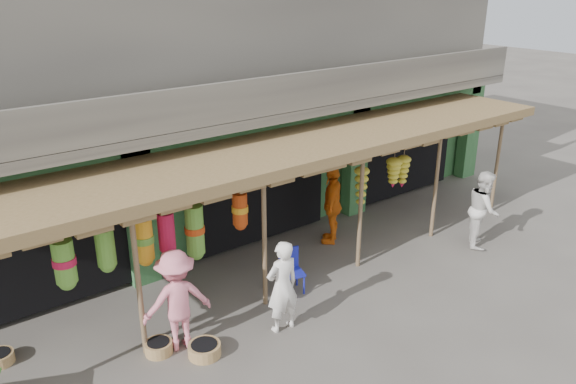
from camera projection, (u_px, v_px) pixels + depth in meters
ground at (317, 276)px, 11.98m from camera, size 80.00×80.00×0.00m
building at (197, 85)px, 14.36m from camera, size 16.40×6.80×7.00m
awning at (289, 153)px, 11.56m from camera, size 14.00×2.70×2.79m
blue_chair at (291, 268)px, 11.29m from camera, size 0.52×0.53×0.90m
basket_left at (0, 358)px, 9.26m from camera, size 0.50×0.50×0.19m
basket_mid at (204, 350)px, 9.45m from camera, size 0.56×0.56×0.22m
basket_right at (159, 347)px, 9.51m from camera, size 0.63×0.63×0.21m
person_front at (282, 286)px, 9.89m from camera, size 0.66×0.45×1.75m
person_right at (483, 209)px, 13.06m from camera, size 1.13×1.10×1.83m
person_vendor at (332, 204)px, 13.20m from camera, size 1.15×1.09×1.91m
person_shopper at (177, 300)px, 9.41m from camera, size 1.28×0.88×1.82m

